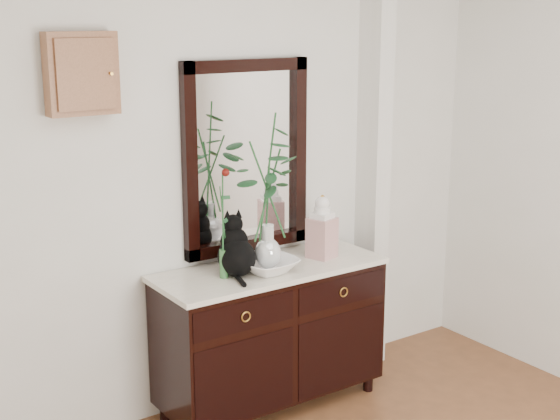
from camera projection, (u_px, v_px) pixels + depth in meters
wall_back at (230, 174)px, 4.40m from camera, size 3.60×0.04×2.70m
pilaster at (374, 158)px, 4.89m from camera, size 0.12×0.20×2.70m
sideboard at (270, 329)px, 4.47m from camera, size 1.33×0.52×0.82m
wall_mirror at (246, 157)px, 4.42m from camera, size 0.80×0.06×1.10m
key_cabinet at (82, 74)px, 3.76m from camera, size 0.35×0.10×0.40m
cat at (236, 245)px, 4.21m from camera, size 0.30×0.34×0.33m
lotus_bowl at (268, 265)px, 4.28m from camera, size 0.35×0.35×0.08m
vase_branches at (268, 191)px, 4.18m from camera, size 0.44×0.44×0.87m
bud_vase_rose at (223, 223)px, 4.12m from camera, size 0.09×0.09×0.61m
ginger_jar at (322, 226)px, 4.51m from camera, size 0.18×0.18×0.38m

